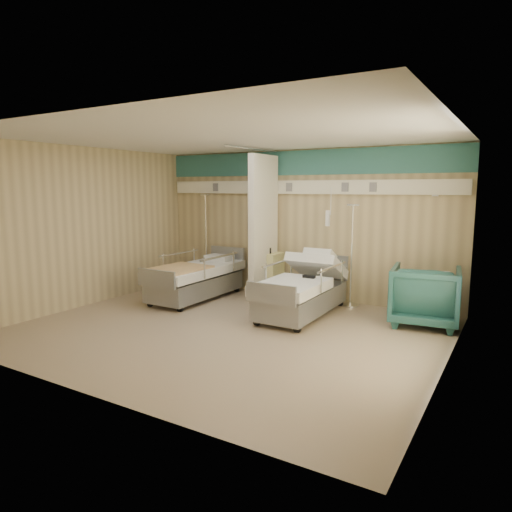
% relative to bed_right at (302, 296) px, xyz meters
% --- Properties ---
extents(ground, '(6.00, 5.00, 0.00)m').
position_rel_bed_right_xyz_m(ground, '(-0.60, -1.30, -0.32)').
color(ground, gray).
rests_on(ground, ground).
extents(room_walls, '(6.04, 5.04, 2.82)m').
position_rel_bed_right_xyz_m(room_walls, '(-0.63, -1.05, 1.55)').
color(room_walls, tan).
rests_on(room_walls, ground).
extents(bed_right, '(1.00, 2.16, 0.63)m').
position_rel_bed_right_xyz_m(bed_right, '(0.00, 0.00, 0.00)').
color(bed_right, silver).
rests_on(bed_right, ground).
extents(bed_left, '(1.00, 2.16, 0.63)m').
position_rel_bed_right_xyz_m(bed_left, '(-2.20, 0.00, 0.00)').
color(bed_left, silver).
rests_on(bed_left, ground).
extents(bedside_cabinet, '(0.50, 0.48, 0.85)m').
position_rel_bed_right_xyz_m(bedside_cabinet, '(-1.15, 0.90, 0.11)').
color(bedside_cabinet, '#E1DB8C').
rests_on(bedside_cabinet, ground).
extents(visitor_armchair, '(1.10, 1.13, 0.92)m').
position_rel_bed_right_xyz_m(visitor_armchair, '(1.85, 0.46, 0.14)').
color(visitor_armchair, '#1E4B4A').
rests_on(visitor_armchair, ground).
extents(waffle_blanket, '(0.74, 0.68, 0.07)m').
position_rel_bed_right_xyz_m(waffle_blanket, '(1.88, 0.45, 0.64)').
color(waffle_blanket, white).
rests_on(waffle_blanket, visitor_armchair).
extents(iv_stand_right, '(0.32, 0.32, 1.81)m').
position_rel_bed_right_xyz_m(iv_stand_right, '(0.50, 0.97, 0.05)').
color(iv_stand_right, silver).
rests_on(iv_stand_right, ground).
extents(iv_stand_left, '(0.35, 0.35, 1.96)m').
position_rel_bed_right_xyz_m(iv_stand_left, '(-2.68, 0.98, 0.09)').
color(iv_stand_left, silver).
rests_on(iv_stand_left, ground).
extents(call_remote, '(0.20, 0.09, 0.04)m').
position_rel_bed_right_xyz_m(call_remote, '(0.11, 0.03, 0.34)').
color(call_remote, black).
rests_on(call_remote, bed_right).
extents(tan_blanket, '(0.90, 1.11, 0.04)m').
position_rel_bed_right_xyz_m(tan_blanket, '(-2.24, -0.46, 0.33)').
color(tan_blanket, tan).
rests_on(tan_blanket, bed_left).
extents(toiletry_bag, '(0.24, 0.20, 0.11)m').
position_rel_bed_right_xyz_m(toiletry_bag, '(-1.13, 0.81, 0.59)').
color(toiletry_bag, black).
rests_on(toiletry_bag, bedside_cabinet).
extents(white_cup, '(0.11, 0.11, 0.12)m').
position_rel_bed_right_xyz_m(white_cup, '(-1.28, 0.98, 0.60)').
color(white_cup, white).
rests_on(white_cup, bedside_cabinet).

